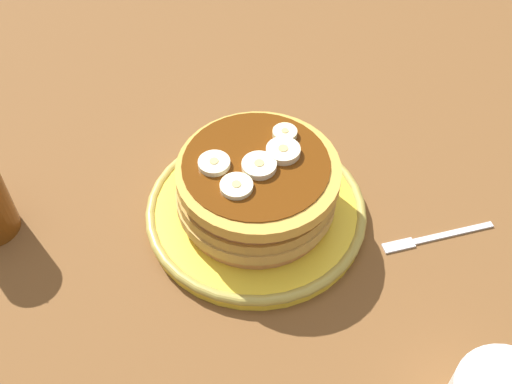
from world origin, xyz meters
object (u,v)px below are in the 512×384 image
Objects in this scene: pancake_stack at (256,187)px; banana_slice_4 at (214,164)px; banana_slice_2 at (236,186)px; plate at (256,211)px; banana_slice_3 at (285,154)px; fork at (432,237)px; banana_slice_1 at (285,134)px; banana_slice_0 at (258,167)px.

banana_slice_4 reaches higher than pancake_stack.
pancake_stack is 5.36× the size of banana_slice_2.
banana_slice_3 is (0.44, 3.12, 8.13)cm from plate.
banana_slice_4 is 25.25cm from fork.
banana_slice_1 is at bearing 117.46° from pancake_stack.
pancake_stack is (0.09, -0.05, 4.20)cm from plate.
pancake_stack is 3.95cm from banana_slice_0.
banana_slice_0 is at bearing 58.34° from banana_slice_4.
banana_slice_1 is at bearing 116.79° from plate.
banana_slice_0 is (0.72, -0.17, 8.09)cm from plate.
fork is (10.48, 16.12, -8.90)cm from banana_slice_0.
banana_slice_1 is 0.73× the size of banana_slice_3.
banana_slice_2 reaches higher than plate.
pancake_stack is 5.06cm from banana_slice_3.
banana_slice_1 is 19.77cm from fork.
banana_slice_3 is (2.73, -1.41, 0.04)cm from banana_slice_1.
banana_slice_0 is at bearing -57.44° from banana_slice_1.
banana_slice_0 is 1.08× the size of banana_slice_2.
banana_slice_4 is at bearing -113.59° from pancake_stack.
fork is at bearing 55.23° from pancake_stack.
plate is at bearing -125.07° from fork.
pancake_stack reaches higher than plate.
banana_slice_1 is 0.20× the size of fork.
banana_slice_0 is at bearing -11.27° from pancake_stack.
banana_slice_1 is at bearing 122.56° from banana_slice_0.
banana_slice_1 is at bearing -139.74° from fork.
fork is at bearing 57.23° from banana_slice_4.
plate is 9.55cm from banana_slice_1.
banana_slice_1 reaches higher than banana_slice_2.
banana_slice_4 is 0.25× the size of fork.
plate is 1.89× the size of fork.
plate is at bearing -63.21° from banana_slice_1.
plate is 6.86× the size of banana_slice_3.
banana_slice_1 and banana_slice_3 have the same top height.
banana_slice_3 is at bearing 81.94° from plate.
banana_slice_3 is at bearing -129.98° from fork.
pancake_stack is 4.96× the size of banana_slice_3.
banana_slice_3 is at bearing 83.71° from pancake_stack.
banana_slice_3 is at bearing 73.81° from banana_slice_4.
banana_slice_0 is 1.08× the size of banana_slice_4.
banana_slice_4 is at bearing -121.66° from banana_slice_0.
banana_slice_4 is (-1.70, -3.89, 3.85)cm from pancake_stack.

